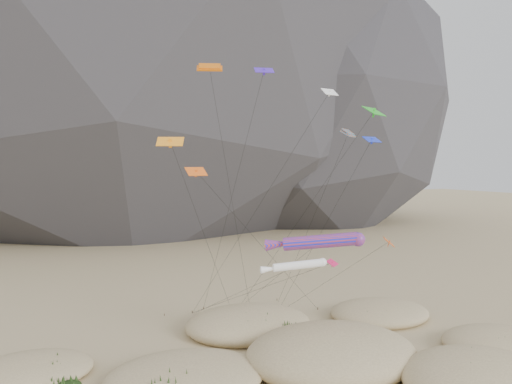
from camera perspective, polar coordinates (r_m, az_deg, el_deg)
dunes at (r=43.69m, az=5.28°, el=-19.40°), size 50.98×36.75×4.25m
dune_grass at (r=43.50m, az=6.53°, el=-19.32°), size 40.54×28.87×1.51m
kite_stakes at (r=61.55m, az=-0.31°, el=-13.20°), size 23.00×5.77×0.30m
rainbow_tube_kite at (r=46.26m, az=6.96°, el=-5.67°), size 8.12×18.26×11.40m
white_tube_kite at (r=44.82m, az=4.50°, el=-8.40°), size 6.93×18.25×9.11m
orange_parafoil at (r=50.75m, az=-5.25°, el=13.57°), size 8.95×8.73×27.49m
multi_parafoil at (r=52.72m, az=10.39°, el=6.36°), size 3.12×13.82×21.18m
delta_kites at (r=49.16m, az=5.89°, el=4.05°), size 25.49×19.25×26.93m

